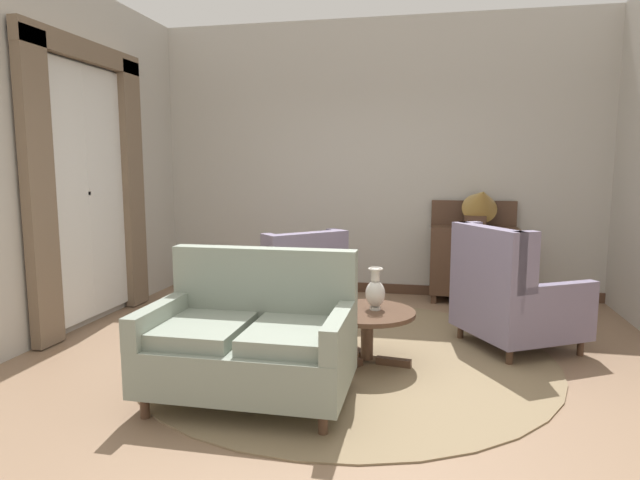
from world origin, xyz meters
name	(u,v)px	position (x,y,z in m)	size (l,w,h in m)	color
ground	(339,367)	(0.00, 0.00, 0.00)	(7.68, 7.68, 0.00)	#896B51
wall_back	(376,159)	(0.00, 2.69, 1.68)	(5.65, 0.08, 3.36)	#BCB7AD
wall_left	(83,157)	(-2.74, 0.81, 1.68)	(0.08, 3.77, 3.36)	#BCB7AD
baseboard_back	(374,288)	(0.00, 2.64, 0.06)	(5.49, 0.03, 0.12)	#4C3323
area_rug	(345,354)	(0.00, 0.30, 0.01)	(3.45, 3.45, 0.01)	#847051
window_with_curtains	(89,177)	(-2.65, 0.75, 1.48)	(0.12, 1.82, 2.78)	silver
coffee_table	(367,322)	(0.20, 0.13, 0.35)	(0.77, 0.77, 0.44)	#4C3323
porcelain_vase	(375,292)	(0.26, 0.17, 0.59)	(0.16, 0.16, 0.34)	beige
settee	(251,340)	(-0.49, -0.69, 0.41)	(1.36, 0.87, 1.00)	gray
armchair_near_sideboard	(511,299)	(1.39, 0.76, 0.44)	(1.19, 1.18, 1.09)	slate
armchair_beside_settee	(293,283)	(-0.67, 1.18, 0.41)	(1.23, 1.23, 0.96)	slate
sideboard	(473,259)	(1.18, 2.40, 0.51)	(0.98, 0.42, 1.18)	#4C3323
gramophone	(481,203)	(1.23, 2.30, 1.18)	(0.42, 0.54, 0.59)	#4C3323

